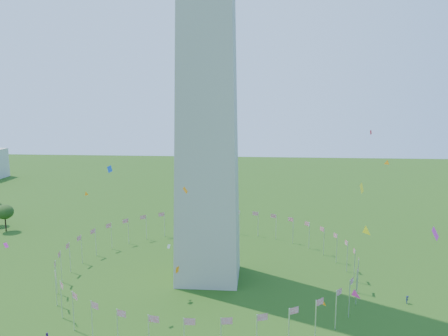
{
  "coord_description": "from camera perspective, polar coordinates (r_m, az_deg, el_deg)",
  "views": [
    {
      "loc": [
        13.67,
        -65.28,
        49.94
      ],
      "look_at": [
        5.56,
        35.0,
        33.52
      ],
      "focal_mm": 35.0,
      "sensor_mm": 36.0,
      "label": 1
    }
  ],
  "objects": [
    {
      "name": "kites_aloft",
      "position": [
        93.07,
        6.87,
        -9.78
      ],
      "size": [
        121.18,
        66.55,
        37.7
      ],
      "color": "yellow",
      "rests_on": "ground"
    },
    {
      "name": "flag_ring",
      "position": [
        124.66,
        -2.04,
        -12.12
      ],
      "size": [
        80.24,
        80.24,
        9.0
      ],
      "color": "silver",
      "rests_on": "ground"
    }
  ]
}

